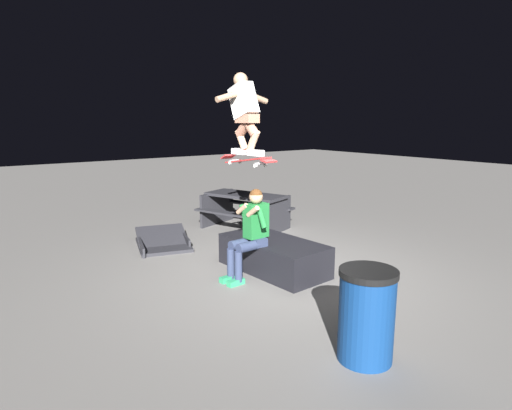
{
  "coord_description": "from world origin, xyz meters",
  "views": [
    {
      "loc": [
        -4.66,
        3.99,
        2.29
      ],
      "look_at": [
        0.23,
        0.36,
        1.08
      ],
      "focal_mm": 30.16,
      "sensor_mm": 36.0,
      "label": 1
    }
  ],
  "objects_px": {
    "person_sitting_on_ledge": "(250,230)",
    "trash_bin": "(366,315)",
    "skater_airborne": "(245,110)",
    "kicker_ramp": "(163,243)",
    "picnic_table_back": "(245,205)",
    "skateboard": "(247,160)",
    "ledge_box_main": "(273,255)"
  },
  "relations": [
    {
      "from": "person_sitting_on_ledge",
      "to": "trash_bin",
      "type": "xyz_separation_m",
      "value": [
        -2.44,
        0.4,
        -0.27
      ]
    },
    {
      "from": "skater_airborne",
      "to": "kicker_ramp",
      "type": "height_order",
      "value": "skater_airborne"
    },
    {
      "from": "picnic_table_back",
      "to": "kicker_ramp",
      "type": "bearing_deg",
      "value": 95.57
    },
    {
      "from": "skater_airborne",
      "to": "picnic_table_back",
      "type": "distance_m",
      "value": 3.5
    },
    {
      "from": "trash_bin",
      "to": "kicker_ramp",
      "type": "bearing_deg",
      "value": -0.6
    },
    {
      "from": "picnic_table_back",
      "to": "trash_bin",
      "type": "relative_size",
      "value": 2.24
    },
    {
      "from": "skateboard",
      "to": "trash_bin",
      "type": "bearing_deg",
      "value": 171.69
    },
    {
      "from": "skateboard",
      "to": "kicker_ramp",
      "type": "bearing_deg",
      "value": 7.85
    },
    {
      "from": "person_sitting_on_ledge",
      "to": "skateboard",
      "type": "xyz_separation_m",
      "value": [
        0.01,
        0.04,
        1.01
      ]
    },
    {
      "from": "skateboard",
      "to": "trash_bin",
      "type": "distance_m",
      "value": 2.79
    },
    {
      "from": "person_sitting_on_ledge",
      "to": "skater_airborne",
      "type": "xyz_separation_m",
      "value": [
        0.07,
        0.04,
        1.69
      ]
    },
    {
      "from": "picnic_table_back",
      "to": "trash_bin",
      "type": "bearing_deg",
      "value": 157.41
    },
    {
      "from": "ledge_box_main",
      "to": "picnic_table_back",
      "type": "relative_size",
      "value": 0.84
    },
    {
      "from": "person_sitting_on_ledge",
      "to": "trash_bin",
      "type": "height_order",
      "value": "person_sitting_on_ledge"
    },
    {
      "from": "person_sitting_on_ledge",
      "to": "kicker_ramp",
      "type": "distance_m",
      "value": 2.38
    },
    {
      "from": "picnic_table_back",
      "to": "trash_bin",
      "type": "height_order",
      "value": "trash_bin"
    },
    {
      "from": "skateboard",
      "to": "trash_bin",
      "type": "xyz_separation_m",
      "value": [
        -2.46,
        0.36,
        -1.28
      ]
    },
    {
      "from": "skateboard",
      "to": "skater_airborne",
      "type": "height_order",
      "value": "skater_airborne"
    },
    {
      "from": "skater_airborne",
      "to": "picnic_table_back",
      "type": "bearing_deg",
      "value": -35.21
    },
    {
      "from": "skater_airborne",
      "to": "picnic_table_back",
      "type": "relative_size",
      "value": 0.55
    },
    {
      "from": "ledge_box_main",
      "to": "kicker_ramp",
      "type": "relative_size",
      "value": 1.28
    },
    {
      "from": "kicker_ramp",
      "to": "picnic_table_back",
      "type": "relative_size",
      "value": 0.66
    },
    {
      "from": "ledge_box_main",
      "to": "skater_airborne",
      "type": "distance_m",
      "value": 2.24
    },
    {
      "from": "kicker_ramp",
      "to": "trash_bin",
      "type": "distance_m",
      "value": 4.72
    },
    {
      "from": "kicker_ramp",
      "to": "picnic_table_back",
      "type": "height_order",
      "value": "picnic_table_back"
    },
    {
      "from": "ledge_box_main",
      "to": "person_sitting_on_ledge",
      "type": "relative_size",
      "value": 1.31
    },
    {
      "from": "skater_airborne",
      "to": "kicker_ramp",
      "type": "xyz_separation_m",
      "value": [
        2.19,
        0.31,
        -2.36
      ]
    },
    {
      "from": "skateboard",
      "to": "picnic_table_back",
      "type": "bearing_deg",
      "value": -34.52
    },
    {
      "from": "person_sitting_on_ledge",
      "to": "skateboard",
      "type": "relative_size",
      "value": 1.28
    },
    {
      "from": "person_sitting_on_ledge",
      "to": "ledge_box_main",
      "type": "bearing_deg",
      "value": -83.99
    },
    {
      "from": "person_sitting_on_ledge",
      "to": "skater_airborne",
      "type": "distance_m",
      "value": 1.69
    },
    {
      "from": "skateboard",
      "to": "skater_airborne",
      "type": "bearing_deg",
      "value": 3.5
    }
  ]
}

